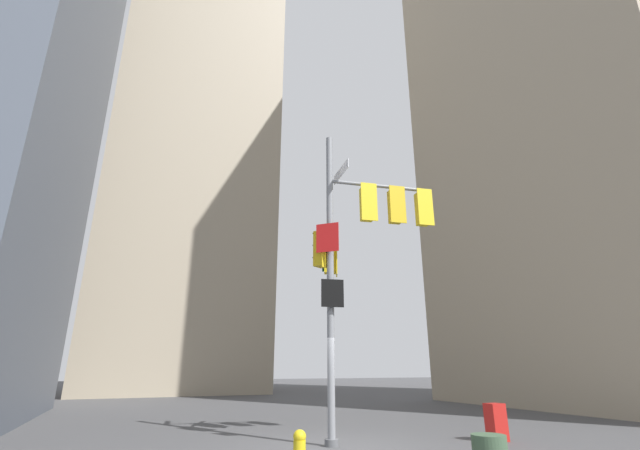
# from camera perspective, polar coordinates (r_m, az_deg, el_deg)

# --- Properties ---
(ground) EXTENTS (120.00, 120.00, 0.00)m
(ground) POSITION_cam_1_polar(r_m,az_deg,el_deg) (11.48, 1.56, -27.30)
(ground) COLOR #474749
(building_tower_right) EXTENTS (14.79, 14.79, 37.99)m
(building_tower_right) POSITION_cam_1_polar(r_m,az_deg,el_deg) (32.81, 30.95, 16.22)
(building_tower_right) COLOR tan
(building_tower_right) RESTS_ON ground
(building_mid_block) EXTENTS (12.78, 12.78, 42.32)m
(building_mid_block) POSITION_cam_1_polar(r_m,az_deg,el_deg) (41.76, -16.42, 10.11)
(building_mid_block) COLOR tan
(building_mid_block) RESTS_ON ground
(signal_pole_assembly) EXTENTS (3.54, 2.31, 8.27)m
(signal_pole_assembly) POSITION_cam_1_polar(r_m,az_deg,el_deg) (12.21, 4.91, -1.95)
(signal_pole_assembly) COLOR gray
(signal_pole_assembly) RESTS_ON ground
(newspaper_box) EXTENTS (0.45, 0.36, 0.90)m
(newspaper_box) POSITION_cam_1_polar(r_m,az_deg,el_deg) (12.96, 22.32, -23.02)
(newspaper_box) COLOR red
(newspaper_box) RESTS_ON ground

